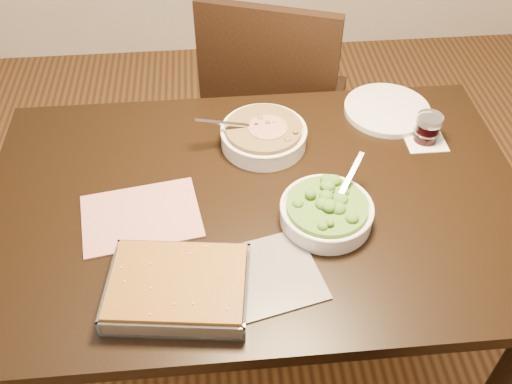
{
  "coord_description": "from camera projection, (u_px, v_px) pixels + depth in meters",
  "views": [
    {
      "loc": [
        -0.1,
        -1.02,
        1.8
      ],
      "look_at": [
        -0.01,
        -0.03,
        0.8
      ],
      "focal_mm": 40.0,
      "sensor_mm": 36.0,
      "label": 1
    }
  ],
  "objects": [
    {
      "name": "ground",
      "position": [
        257.0,
        348.0,
        1.99
      ],
      "size": [
        4.0,
        4.0,
        0.0
      ],
      "primitive_type": "plane",
      "color": "#412312",
      "rests_on": "ground"
    },
    {
      "name": "table",
      "position": [
        257.0,
        223.0,
        1.53
      ],
      "size": [
        1.4,
        0.9,
        0.75
      ],
      "color": "black",
      "rests_on": "ground"
    },
    {
      "name": "magazine_a",
      "position": [
        141.0,
        216.0,
        1.41
      ],
      "size": [
        0.32,
        0.25,
        0.01
      ],
      "primitive_type": "cube",
      "rotation": [
        0.0,
        0.0,
        0.16
      ],
      "color": "#B43339",
      "rests_on": "table"
    },
    {
      "name": "magazine_b",
      "position": [
        253.0,
        279.0,
        1.28
      ],
      "size": [
        0.34,
        0.27,
        0.01
      ],
      "primitive_type": "cube",
      "rotation": [
        0.0,
        0.0,
        0.23
      ],
      "color": "#25262C",
      "rests_on": "table"
    },
    {
      "name": "coaster",
      "position": [
        424.0,
        140.0,
        1.63
      ],
      "size": [
        0.11,
        0.11,
        0.0
      ],
      "primitive_type": "cube",
      "color": "white",
      "rests_on": "table"
    },
    {
      "name": "stew_bowl",
      "position": [
        264.0,
        135.0,
        1.59
      ],
      "size": [
        0.27,
        0.24,
        0.09
      ],
      "color": "white",
      "rests_on": "table"
    },
    {
      "name": "broccoli_bowl",
      "position": [
        326.0,
        211.0,
        1.39
      ],
      "size": [
        0.23,
        0.24,
        0.09
      ],
      "color": "white",
      "rests_on": "table"
    },
    {
      "name": "baking_dish",
      "position": [
        178.0,
        287.0,
        1.23
      ],
      "size": [
        0.33,
        0.26,
        0.05
      ],
      "rotation": [
        0.0,
        0.0,
        -0.13
      ],
      "color": "silver",
      "rests_on": "table"
    },
    {
      "name": "wine_tumbler",
      "position": [
        428.0,
        128.0,
        1.59
      ],
      "size": [
        0.07,
        0.07,
        0.08
      ],
      "color": "black",
      "rests_on": "coaster"
    },
    {
      "name": "dinner_plate",
      "position": [
        387.0,
        110.0,
        1.71
      ],
      "size": [
        0.26,
        0.26,
        0.02
      ],
      "primitive_type": "cylinder",
      "color": "silver",
      "rests_on": "table"
    },
    {
      "name": "chair_far",
      "position": [
        274.0,
        103.0,
        2.09
      ],
      "size": [
        0.59,
        0.59,
        0.98
      ],
      "rotation": [
        0.0,
        0.0,
        2.8
      ],
      "color": "black",
      "rests_on": "ground"
    }
  ]
}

